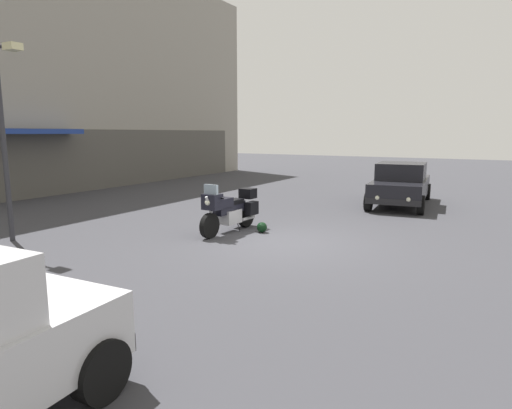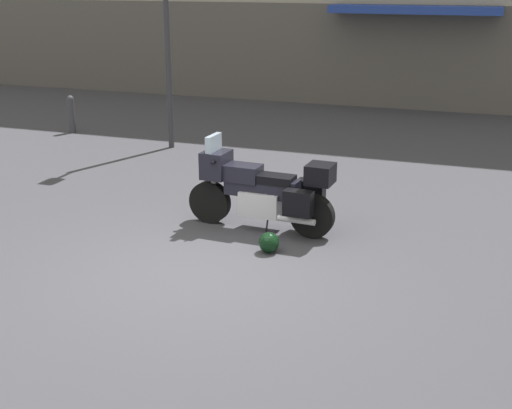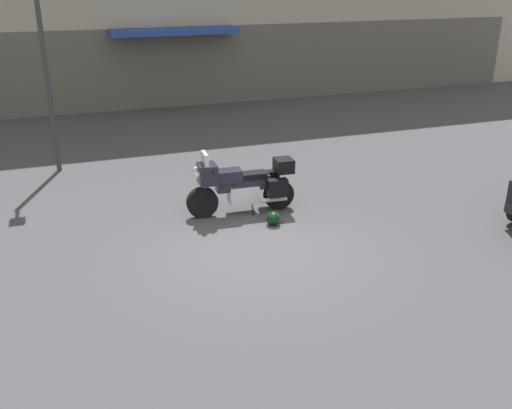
# 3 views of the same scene
# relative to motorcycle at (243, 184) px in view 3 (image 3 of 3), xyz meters

# --- Properties ---
(ground_plane) EXTENTS (80.00, 80.00, 0.00)m
(ground_plane) POSITION_rel_motorcycle_xyz_m (-0.35, -1.70, -0.62)
(ground_plane) COLOR #38383D
(motorcycle) EXTENTS (2.26, 0.78, 1.36)m
(motorcycle) POSITION_rel_motorcycle_xyz_m (0.00, 0.00, 0.00)
(motorcycle) COLOR black
(motorcycle) RESTS_ON ground
(helmet) EXTENTS (0.28, 0.28, 0.28)m
(helmet) POSITION_rel_motorcycle_xyz_m (0.36, -0.79, -0.48)
(helmet) COLOR black
(helmet) RESTS_ON ground
(streetlamp_curbside) EXTENTS (0.28, 0.94, 4.68)m
(streetlamp_curbside) POSITION_rel_motorcycle_xyz_m (-3.50, 3.98, 2.23)
(streetlamp_curbside) COLOR #2D2D33
(streetlamp_curbside) RESTS_ON ground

